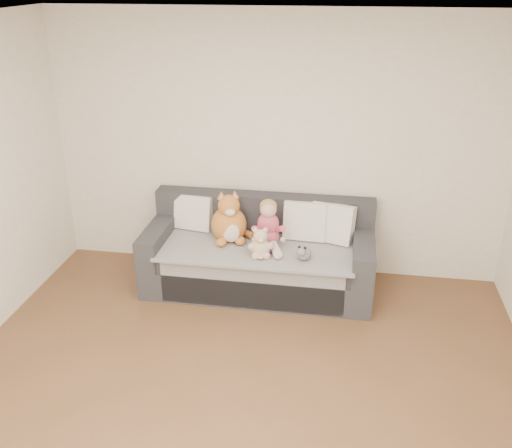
{
  "coord_description": "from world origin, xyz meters",
  "views": [
    {
      "loc": [
        0.68,
        -2.85,
        2.91
      ],
      "look_at": [
        -0.1,
        1.87,
        0.75
      ],
      "focal_mm": 40.0,
      "sensor_mm": 36.0,
      "label": 1
    }
  ],
  "objects_px": {
    "plush_cat": "(229,222)",
    "teddy_bear": "(260,245)",
    "toddler": "(268,227)",
    "sofa": "(259,257)",
    "sippy_cup": "(270,247)"
  },
  "relations": [
    {
      "from": "sofa",
      "to": "teddy_bear",
      "type": "bearing_deg",
      "value": -78.9
    },
    {
      "from": "sofa",
      "to": "sippy_cup",
      "type": "height_order",
      "value": "sofa"
    },
    {
      "from": "sofa",
      "to": "teddy_bear",
      "type": "relative_size",
      "value": 7.47
    },
    {
      "from": "sofa",
      "to": "plush_cat",
      "type": "height_order",
      "value": "plush_cat"
    },
    {
      "from": "sofa",
      "to": "toddler",
      "type": "bearing_deg",
      "value": -31.03
    },
    {
      "from": "sofa",
      "to": "teddy_bear",
      "type": "distance_m",
      "value": 0.41
    },
    {
      "from": "sofa",
      "to": "plush_cat",
      "type": "bearing_deg",
      "value": -179.72
    },
    {
      "from": "sofa",
      "to": "sippy_cup",
      "type": "relative_size",
      "value": 21.63
    },
    {
      "from": "plush_cat",
      "to": "teddy_bear",
      "type": "relative_size",
      "value": 1.8
    },
    {
      "from": "plush_cat",
      "to": "teddy_bear",
      "type": "bearing_deg",
      "value": -58.99
    },
    {
      "from": "toddler",
      "to": "teddy_bear",
      "type": "bearing_deg",
      "value": -108.97
    },
    {
      "from": "sofa",
      "to": "sippy_cup",
      "type": "distance_m",
      "value": 0.33
    },
    {
      "from": "plush_cat",
      "to": "teddy_bear",
      "type": "height_order",
      "value": "plush_cat"
    },
    {
      "from": "sippy_cup",
      "to": "plush_cat",
      "type": "bearing_deg",
      "value": 154.61
    },
    {
      "from": "sofa",
      "to": "toddler",
      "type": "distance_m",
      "value": 0.37
    }
  ]
}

